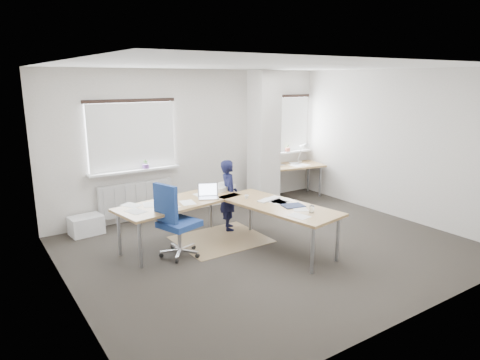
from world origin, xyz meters
TOP-DOWN VIEW (x-y plane):
  - ground at (0.00, 0.00)m, footprint 6.00×6.00m
  - room_shell at (0.18, 0.45)m, footprint 6.04×5.04m
  - floor_mat at (-0.48, 0.74)m, footprint 1.44×1.22m
  - white_crate at (-2.28, 2.25)m, footprint 0.57×0.42m
  - desk_main at (-0.50, 0.42)m, footprint 2.82×2.63m
  - desk_side at (2.25, 2.16)m, footprint 1.50×0.93m
  - task_chair at (-1.38, 0.50)m, footprint 0.66×0.64m
  - person at (-0.09, 1.10)m, footprint 0.47×0.54m

SIDE VIEW (x-z plane):
  - ground at x=0.00m, z-range 0.00..0.00m
  - floor_mat at x=-0.48m, z-range 0.00..0.01m
  - white_crate at x=-2.28m, z-range 0.00..0.32m
  - task_chair at x=-1.38m, z-range -0.26..0.90m
  - person at x=-0.09m, z-range 0.00..1.26m
  - desk_side at x=2.25m, z-range 0.08..1.29m
  - desk_main at x=-0.50m, z-range 0.21..1.17m
  - room_shell at x=0.18m, z-range 0.34..3.16m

